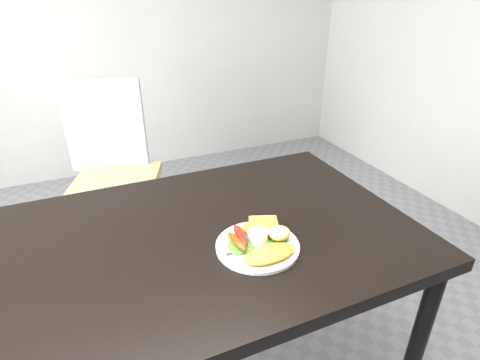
{
  "coord_description": "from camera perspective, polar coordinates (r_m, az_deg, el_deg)",
  "views": [
    {
      "loc": [
        -0.27,
        -0.87,
        1.38
      ],
      "look_at": [
        0.1,
        -0.01,
        0.9
      ],
      "focal_mm": 28.0,
      "sensor_mm": 36.0,
      "label": 1
    }
  ],
  "objects": [
    {
      "name": "dining_table",
      "position": [
        1.12,
        -4.86,
        -8.62
      ],
      "size": [
        1.2,
        0.8,
        0.04
      ],
      "primitive_type": "cube",
      "color": "black",
      "rests_on": "ground"
    },
    {
      "name": "dining_chair",
      "position": [
        2.13,
        -18.32,
        -0.35
      ],
      "size": [
        0.55,
        0.55,
        0.05
      ],
      "primitive_type": "cube",
      "rotation": [
        0.0,
        0.0,
        -0.36
      ],
      "color": "tan",
      "rests_on": "ground"
    },
    {
      "name": "person",
      "position": [
        1.65,
        -14.93,
        -0.38
      ],
      "size": [
        0.53,
        0.43,
        1.29
      ],
      "primitive_type": "imported",
      "rotation": [
        0.0,
        0.0,
        2.85
      ],
      "color": "#275689",
      "rests_on": "ground"
    },
    {
      "name": "plate",
      "position": [
        1.03,
        2.69,
        -10.03
      ],
      "size": [
        0.23,
        0.23,
        0.01
      ],
      "primitive_type": "cylinder",
      "color": "white",
      "rests_on": "dining_table"
    },
    {
      "name": "lettuce_left",
      "position": [
        1.02,
        0.06,
        -9.91
      ],
      "size": [
        0.1,
        0.1,
        0.01
      ],
      "primitive_type": "ellipsoid",
      "rotation": [
        0.0,
        0.0,
        0.41
      ],
      "color": "#479223",
      "rests_on": "plate"
    },
    {
      "name": "lettuce_right",
      "position": [
        1.05,
        5.49,
        -8.96
      ],
      "size": [
        0.08,
        0.07,
        0.01
      ],
      "primitive_type": "ellipsoid",
      "rotation": [
        0.0,
        0.0,
        -0.21
      ],
      "color": "green",
      "rests_on": "plate"
    },
    {
      "name": "omelette",
      "position": [
        0.98,
        4.51,
        -11.15
      ],
      "size": [
        0.15,
        0.08,
        0.02
      ],
      "primitive_type": "ellipsoid",
      "rotation": [
        0.0,
        0.0,
        0.06
      ],
      "color": "orange",
      "rests_on": "plate"
    },
    {
      "name": "sausage_a",
      "position": [
        1.0,
        -0.46,
        -9.35
      ],
      "size": [
        0.04,
        0.1,
        0.02
      ],
      "primitive_type": "ellipsoid",
      "rotation": [
        0.0,
        0.0,
        0.14
      ],
      "color": "#632F05",
      "rests_on": "lettuce_left"
    },
    {
      "name": "sausage_b",
      "position": [
        1.03,
        0.07,
        -8.5
      ],
      "size": [
        0.04,
        0.11,
        0.03
      ],
      "primitive_type": "ellipsoid",
      "rotation": [
        0.0,
        0.0,
        -0.11
      ],
      "color": "maroon",
      "rests_on": "lettuce_left"
    },
    {
      "name": "ramekin",
      "position": [
        1.03,
        2.74,
        -8.57
      ],
      "size": [
        0.06,
        0.06,
        0.03
      ],
      "primitive_type": "cylinder",
      "rotation": [
        0.0,
        0.0,
        0.14
      ],
      "color": "white",
      "rests_on": "plate"
    },
    {
      "name": "toast_a",
      "position": [
        1.07,
        2.48,
        -7.6
      ],
      "size": [
        0.09,
        0.09,
        0.01
      ],
      "primitive_type": "cube",
      "rotation": [
        0.0,
        0.0,
        0.36
      ],
      "color": "#954E26",
      "rests_on": "plate"
    },
    {
      "name": "toast_b",
      "position": [
        1.07,
        3.66,
        -6.9
      ],
      "size": [
        0.1,
        0.1,
        0.01
      ],
      "primitive_type": "cube",
      "rotation": [
        0.0,
        0.0,
        -0.36
      ],
      "color": "olive",
      "rests_on": "toast_a"
    },
    {
      "name": "potato_salad",
      "position": [
        1.04,
        6.0,
        -8.05
      ],
      "size": [
        0.07,
        0.06,
        0.03
      ],
      "primitive_type": "ellipsoid",
      "rotation": [
        0.0,
        0.0,
        0.09
      ],
      "color": "beige",
      "rests_on": "lettuce_right"
    },
    {
      "name": "fork",
      "position": [
        1.02,
        1.22,
        -10.18
      ],
      "size": [
        0.14,
        0.03,
        0.0
      ],
      "primitive_type": "cube",
      "rotation": [
        0.0,
        0.0,
        0.17
      ],
      "color": "#ADAFB7",
      "rests_on": "plate"
    }
  ]
}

